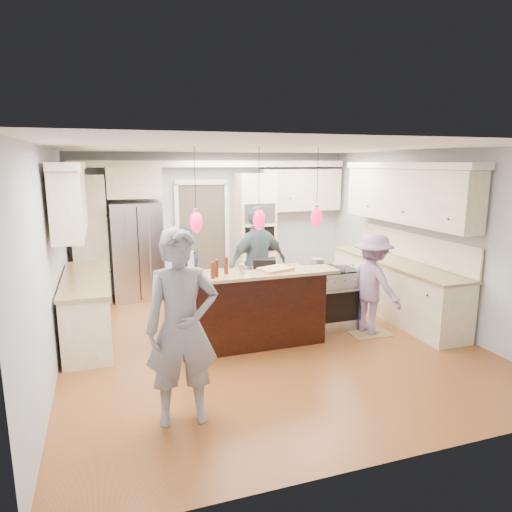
{
  "coord_description": "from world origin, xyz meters",
  "views": [
    {
      "loc": [
        -2.11,
        -5.91,
        2.51
      ],
      "look_at": [
        0.0,
        0.35,
        1.15
      ],
      "focal_mm": 32.0,
      "sensor_mm": 36.0,
      "label": 1
    }
  ],
  "objects_px": {
    "island_range": "(331,297)",
    "person_bar_end": "(182,328)",
    "refrigerator": "(137,251)",
    "kitchen_island": "(246,306)",
    "person_far_left": "(181,278)"
  },
  "relations": [
    {
      "from": "kitchen_island",
      "to": "island_range",
      "type": "bearing_deg",
      "value": 3.05
    },
    {
      "from": "island_range",
      "to": "person_far_left",
      "type": "xyz_separation_m",
      "value": [
        -2.19,
        0.7,
        0.32
      ]
    },
    {
      "from": "kitchen_island",
      "to": "refrigerator",
      "type": "bearing_deg",
      "value": 116.91
    },
    {
      "from": "kitchen_island",
      "to": "person_bar_end",
      "type": "distance_m",
      "value": 2.27
    },
    {
      "from": "island_range",
      "to": "person_bar_end",
      "type": "relative_size",
      "value": 0.48
    },
    {
      "from": "island_range",
      "to": "person_bar_end",
      "type": "distance_m",
      "value": 3.3
    },
    {
      "from": "island_range",
      "to": "kitchen_island",
      "type": "bearing_deg",
      "value": -176.95
    },
    {
      "from": "person_bar_end",
      "to": "person_far_left",
      "type": "distance_m",
      "value": 2.68
    },
    {
      "from": "island_range",
      "to": "person_far_left",
      "type": "height_order",
      "value": "person_far_left"
    },
    {
      "from": "refrigerator",
      "to": "island_range",
      "type": "relative_size",
      "value": 1.96
    },
    {
      "from": "kitchen_island",
      "to": "island_range",
      "type": "height_order",
      "value": "kitchen_island"
    },
    {
      "from": "island_range",
      "to": "person_bar_end",
      "type": "xyz_separation_m",
      "value": [
        -2.62,
        -1.94,
        0.5
      ]
    },
    {
      "from": "person_bar_end",
      "to": "refrigerator",
      "type": "bearing_deg",
      "value": 95.53
    },
    {
      "from": "kitchen_island",
      "to": "person_far_left",
      "type": "xyz_separation_m",
      "value": [
        -0.79,
        0.78,
        0.29
      ]
    },
    {
      "from": "kitchen_island",
      "to": "island_range",
      "type": "xyz_separation_m",
      "value": [
        1.41,
        0.07,
        -0.03
      ]
    }
  ]
}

